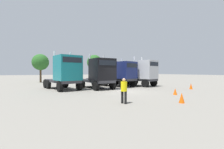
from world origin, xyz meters
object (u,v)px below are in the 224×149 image
visitor_in_hivis (124,89)px  traffic_cone_mid (182,98)px  semi_truck_silver (143,73)px  traffic_cone_far (175,92)px  semi_truck_teal (66,72)px  semi_truck_navy (122,73)px  semi_truck_black (100,73)px  traffic_cone_near (191,86)px

visitor_in_hivis → traffic_cone_mid: (3.43, -1.69, -0.61)m
semi_truck_silver → traffic_cone_far: size_ratio=10.55×
semi_truck_teal → semi_truck_navy: bearing=80.9°
semi_truck_navy → visitor_in_hivis: bearing=-47.2°
semi_truck_navy → semi_truck_silver: bearing=59.4°
semi_truck_black → semi_truck_navy: 3.94m
semi_truck_navy → traffic_cone_mid: bearing=-27.9°
semi_truck_black → traffic_cone_far: size_ratio=10.99×
semi_truck_teal → traffic_cone_near: semi_truck_teal is taller
traffic_cone_far → traffic_cone_near: bearing=21.0°
semi_truck_black → traffic_cone_mid: size_ratio=9.25×
semi_truck_navy → visitor_in_hivis: 11.24m
semi_truck_silver → traffic_cone_mid: (-5.59, -10.38, -1.58)m
traffic_cone_near → visitor_in_hivis: bearing=-165.2°
visitor_in_hivis → traffic_cone_far: size_ratio=2.85×
semi_truck_silver → traffic_cone_mid: semi_truck_silver is taller
semi_truck_black → semi_truck_silver: (6.91, 0.22, 0.05)m
semi_truck_silver → traffic_cone_near: (2.47, -5.66, -1.56)m
semi_truck_silver → visitor_in_hivis: (-9.02, -8.68, -0.97)m
semi_truck_teal → traffic_cone_far: (7.79, -8.43, -1.72)m
semi_truck_black → visitor_in_hivis: 8.77m
semi_truck_navy → traffic_cone_mid: size_ratio=9.00×
semi_truck_teal → semi_truck_silver: size_ratio=1.07×
traffic_cone_far → semi_truck_navy: bearing=91.4°
traffic_cone_mid → traffic_cone_far: size_ratio=1.19×
semi_truck_navy → visitor_in_hivis: size_ratio=3.74×
semi_truck_teal → semi_truck_black: size_ratio=1.02×
semi_truck_teal → semi_truck_silver: bearing=76.1°
traffic_cone_near → semi_truck_silver: bearing=113.5°
semi_truck_teal → visitor_in_hivis: semi_truck_teal is taller
semi_truck_silver → traffic_cone_far: (-2.89, -7.72, -1.63)m
semi_truck_silver → traffic_cone_mid: size_ratio=8.89×
semi_truck_silver → traffic_cone_near: size_ratio=8.52×
traffic_cone_far → traffic_cone_mid: bearing=-135.4°
semi_truck_black → traffic_cone_near: 10.94m
visitor_in_hivis → traffic_cone_mid: size_ratio=2.40×
traffic_cone_mid → traffic_cone_far: bearing=44.6°
semi_truck_navy → traffic_cone_near: size_ratio=8.62×
traffic_cone_far → visitor_in_hivis: bearing=-171.1°
visitor_in_hivis → traffic_cone_mid: bearing=138.9°
semi_truck_teal → traffic_cone_mid: (5.10, -11.08, -1.66)m
semi_truck_silver → traffic_cone_far: 8.41m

